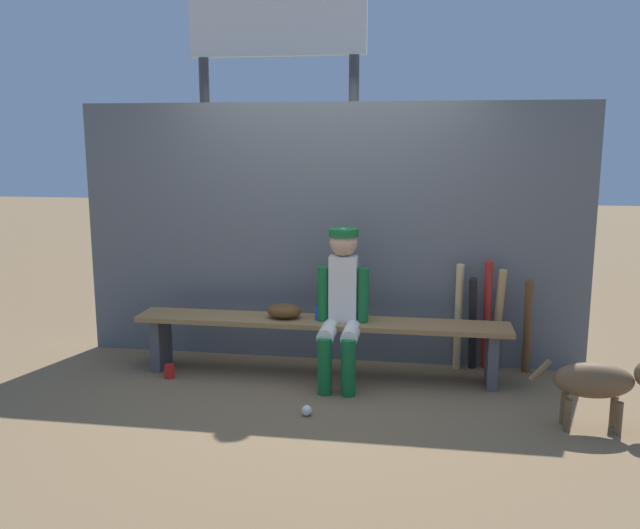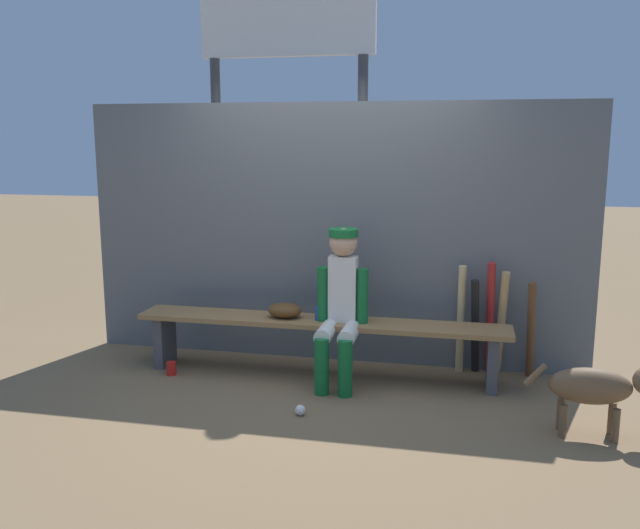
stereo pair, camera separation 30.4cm
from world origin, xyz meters
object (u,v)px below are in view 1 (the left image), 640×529
(baseball, at_px, (307,410))
(cup_on_bench, at_px, (320,313))
(cup_on_ground, at_px, (170,371))
(bat_wood_natural, at_px, (458,317))
(scoreboard, at_px, (284,69))
(bat_aluminum_black, at_px, (472,324))
(baseball_glove, at_px, (284,311))
(dog, at_px, (602,381))
(bat_aluminum_red, at_px, (487,315))
(dugout_bench, at_px, (320,331))
(bat_wood_dark, at_px, (527,327))
(bat_wood_tan, at_px, (498,320))
(player_seated, at_px, (341,301))

(baseball, height_order, cup_on_bench, cup_on_bench)
(cup_on_ground, bearing_deg, bat_wood_natural, 13.90)
(cup_on_bench, distance_m, scoreboard, 2.61)
(cup_on_ground, bearing_deg, bat_aluminum_black, 12.83)
(baseball_glove, bearing_deg, scoreboard, 101.54)
(cup_on_bench, distance_m, dog, 2.13)
(bat_aluminum_red, relative_size, dog, 1.13)
(bat_wood_natural, distance_m, bat_aluminum_red, 0.23)
(dugout_bench, bearing_deg, scoreboard, 111.71)
(bat_wood_natural, relative_size, dog, 1.07)
(cup_on_bench, bearing_deg, bat_wood_natural, 17.19)
(bat_aluminum_red, distance_m, cup_on_ground, 2.63)
(baseball_glove, height_order, bat_wood_natural, bat_wood_natural)
(baseball_glove, bearing_deg, baseball, -67.84)
(dog, bearing_deg, bat_wood_dark, 108.71)
(bat_wood_natural, bearing_deg, baseball_glove, -166.50)
(bat_wood_natural, xyz_separation_m, cup_on_bench, (-1.10, -0.34, 0.08))
(bat_aluminum_red, relative_size, cup_on_bench, 8.63)
(bat_aluminum_black, bearing_deg, dog, -53.08)
(bat_aluminum_black, distance_m, dog, 1.29)
(bat_wood_natural, xyz_separation_m, baseball, (-1.07, -1.14, -0.42))
(baseball_glove, distance_m, bat_aluminum_black, 1.55)
(scoreboard, bearing_deg, bat_aluminum_red, -30.76)
(dog, bearing_deg, cup_on_ground, 171.38)
(bat_wood_tan, distance_m, scoreboard, 3.16)
(dugout_bench, distance_m, bat_wood_tan, 1.47)
(dugout_bench, height_order, cup_on_ground, dugout_bench)
(bat_wood_tan, bearing_deg, bat_wood_dark, -13.68)
(baseball, bearing_deg, bat_aluminum_black, 43.27)
(player_seated, bearing_deg, scoreboard, 115.92)
(bat_wood_tan, xyz_separation_m, baseball, (-1.39, -1.15, -0.40))
(bat_wood_dark, bearing_deg, cup_on_ground, -169.48)
(dugout_bench, bearing_deg, baseball, -87.57)
(player_seated, relative_size, bat_aluminum_red, 1.28)
(baseball, xyz_separation_m, dog, (1.96, 0.08, 0.30))
(bat_wood_natural, height_order, scoreboard, scoreboard)
(baseball, bearing_deg, bat_aluminum_red, 41.57)
(baseball_glove, height_order, dog, baseball_glove)
(scoreboard, bearing_deg, cup_on_bench, -68.33)
(dugout_bench, relative_size, player_seated, 2.47)
(player_seated, distance_m, scoreboard, 2.62)
(bat_aluminum_black, bearing_deg, bat_aluminum_red, 18.43)
(baseball_glove, height_order, bat_wood_dark, bat_wood_dark)
(baseball_glove, xyz_separation_m, bat_wood_dark, (1.95, 0.30, -0.13))
(baseball_glove, xyz_separation_m, bat_aluminum_red, (1.63, 0.35, -0.06))
(dugout_bench, height_order, baseball_glove, baseball_glove)
(baseball_glove, bearing_deg, player_seated, -13.06)
(bat_wood_dark, bearing_deg, scoreboard, 151.73)
(dugout_bench, bearing_deg, player_seated, -30.76)
(player_seated, relative_size, bat_wood_dark, 1.49)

